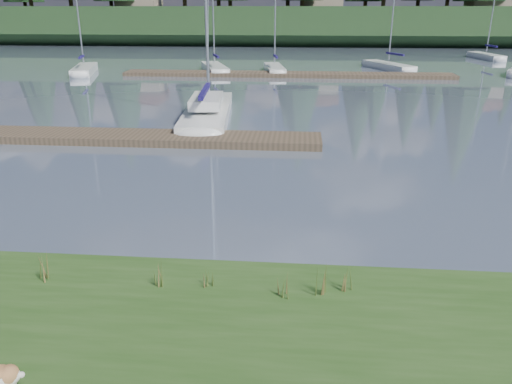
# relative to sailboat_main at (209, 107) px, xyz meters

# --- Properties ---
(ground) EXTENTS (200.00, 200.00, 0.00)m
(ground) POSITION_rel_sailboat_main_xyz_m (1.46, 15.62, -0.42)
(ground) COLOR slate
(ground) RESTS_ON ground
(ridge) EXTENTS (200.00, 20.00, 5.00)m
(ridge) POSITION_rel_sailboat_main_xyz_m (1.46, 58.62, 2.08)
(ridge) COLOR black
(ridge) RESTS_ON ground
(sailboat_main) EXTENTS (2.98, 10.32, 14.49)m
(sailboat_main) POSITION_rel_sailboat_main_xyz_m (0.00, 0.00, 0.00)
(sailboat_main) COLOR silver
(sailboat_main) RESTS_ON ground
(dock_near) EXTENTS (16.00, 2.00, 0.30)m
(dock_near) POSITION_rel_sailboat_main_xyz_m (-2.54, -5.38, -0.27)
(dock_near) COLOR #4C3D2C
(dock_near) RESTS_ON ground
(dock_far) EXTENTS (26.00, 2.20, 0.30)m
(dock_far) POSITION_rel_sailboat_main_xyz_m (3.46, 15.62, -0.27)
(dock_far) COLOR #4C3D2C
(dock_far) RESTS_ON ground
(sailboat_bg_0) EXTENTS (3.45, 7.54, 10.83)m
(sailboat_bg_0) POSITION_rel_sailboat_main_xyz_m (-13.53, 16.81, -0.10)
(sailboat_bg_0) COLOR silver
(sailboat_bg_0) RESTS_ON ground
(sailboat_bg_1) EXTENTS (3.71, 7.61, 11.27)m
(sailboat_bg_1) POSITION_rel_sailboat_main_xyz_m (-2.94, 18.73, -0.09)
(sailboat_bg_1) COLOR silver
(sailboat_bg_1) RESTS_ON ground
(sailboat_bg_2) EXTENTS (2.28, 6.70, 10.04)m
(sailboat_bg_2) POSITION_rel_sailboat_main_xyz_m (2.26, 18.57, -0.09)
(sailboat_bg_2) COLOR silver
(sailboat_bg_2) RESTS_ON ground
(sailboat_bg_3) EXTENTS (4.21, 7.36, 10.92)m
(sailboat_bg_3) POSITION_rel_sailboat_main_xyz_m (11.95, 21.65, -0.09)
(sailboat_bg_3) COLOR silver
(sailboat_bg_3) RESTS_ON ground
(sailboat_bg_5) EXTENTS (2.28, 7.05, 10.02)m
(sailboat_bg_5) POSITION_rel_sailboat_main_xyz_m (23.95, 32.25, -0.10)
(sailboat_bg_5) COLOR silver
(sailboat_bg_5) RESTS_ON ground
(weed_0) EXTENTS (0.17, 0.14, 0.57)m
(weed_0) POSITION_rel_sailboat_main_xyz_m (2.08, -16.93, 0.17)
(weed_0) COLOR #475B23
(weed_0) RESTS_ON bank
(weed_1) EXTENTS (0.17, 0.14, 0.40)m
(weed_1) POSITION_rel_sailboat_main_xyz_m (3.00, -16.92, 0.10)
(weed_1) COLOR #475B23
(weed_1) RESTS_ON bank
(weed_2) EXTENTS (0.17, 0.14, 0.78)m
(weed_2) POSITION_rel_sailboat_main_xyz_m (5.03, -16.99, 0.26)
(weed_2) COLOR #475B23
(weed_2) RESTS_ON bank
(weed_3) EXTENTS (0.17, 0.14, 0.58)m
(weed_3) POSITION_rel_sailboat_main_xyz_m (-0.08, -16.92, 0.18)
(weed_3) COLOR #475B23
(weed_3) RESTS_ON bank
(weed_4) EXTENTS (0.17, 0.14, 0.53)m
(weed_4) POSITION_rel_sailboat_main_xyz_m (4.35, -17.12, 0.15)
(weed_4) COLOR #475B23
(weed_4) RESTS_ON bank
(weed_5) EXTENTS (0.17, 0.14, 0.63)m
(weed_5) POSITION_rel_sailboat_main_xyz_m (5.50, -16.82, 0.19)
(weed_5) COLOR #475B23
(weed_5) RESTS_ON bank
(mud_lip) EXTENTS (60.00, 0.50, 0.14)m
(mud_lip) POSITION_rel_sailboat_main_xyz_m (1.46, -15.98, -0.35)
(mud_lip) COLOR #33281C
(mud_lip) RESTS_ON ground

